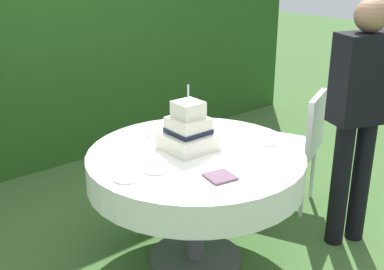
{
  "coord_description": "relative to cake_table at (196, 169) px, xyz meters",
  "views": [
    {
      "loc": [
        -1.74,
        -2.05,
        1.89
      ],
      "look_at": [
        0.0,
        0.04,
        0.84
      ],
      "focal_mm": 46.69,
      "sensor_mm": 36.0,
      "label": 1
    }
  ],
  "objects": [
    {
      "name": "serving_plate_left",
      "position": [
        -0.01,
        0.41,
        0.11
      ],
      "size": [
        0.12,
        0.12,
        0.01
      ],
      "primitive_type": "cylinder",
      "color": "white",
      "rests_on": "cake_table"
    },
    {
      "name": "standing_person",
      "position": [
        0.93,
        -0.47,
        0.29
      ],
      "size": [
        0.41,
        0.31,
        1.6
      ],
      "color": "black",
      "rests_on": "ground_plane"
    },
    {
      "name": "cake_table",
      "position": [
        0.0,
        0.0,
        0.0
      ],
      "size": [
        1.28,
        1.28,
        0.74
      ],
      "color": "#4C4C51",
      "rests_on": "ground_plane"
    },
    {
      "name": "garden_chair",
      "position": [
        1.06,
        0.06,
        -0.1
      ],
      "size": [
        0.53,
        0.53,
        0.89
      ],
      "color": "white",
      "rests_on": "ground_plane"
    },
    {
      "name": "serving_plate_far",
      "position": [
        0.44,
        -0.17,
        0.11
      ],
      "size": [
        0.12,
        0.12,
        0.01
      ],
      "primitive_type": "cylinder",
      "color": "white",
      "rests_on": "cake_table"
    },
    {
      "name": "serving_plate_near",
      "position": [
        -0.32,
        -0.05,
        0.11
      ],
      "size": [
        0.14,
        0.14,
        0.01
      ],
      "primitive_type": "cylinder",
      "color": "white",
      "rests_on": "cake_table"
    },
    {
      "name": "serving_plate_right",
      "position": [
        -0.51,
        -0.04,
        0.11
      ],
      "size": [
        0.13,
        0.13,
        0.01
      ],
      "primitive_type": "cylinder",
      "color": "white",
      "rests_on": "cake_table"
    },
    {
      "name": "foliage_hedge",
      "position": [
        0.0,
        2.15,
        0.76
      ],
      "size": [
        5.73,
        0.53,
        2.79
      ],
      "primitive_type": "cube",
      "color": "#234C19",
      "rests_on": "ground_plane"
    },
    {
      "name": "napkin_stack",
      "position": [
        -0.12,
        -0.34,
        0.11
      ],
      "size": [
        0.16,
        0.16,
        0.01
      ],
      "primitive_type": "cube",
      "rotation": [
        0.0,
        0.0,
        -0.19
      ],
      "color": "#6B4C60",
      "rests_on": "cake_table"
    },
    {
      "name": "ground_plane",
      "position": [
        0.0,
        0.0,
        -0.64
      ],
      "size": [
        20.0,
        20.0,
        0.0
      ],
      "primitive_type": "plane",
      "color": "#3D602D"
    },
    {
      "name": "wedding_cake",
      "position": [
        0.01,
        0.08,
        0.21
      ],
      "size": [
        0.28,
        0.28,
        0.39
      ],
      "color": "silver",
      "rests_on": "cake_table"
    }
  ]
}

